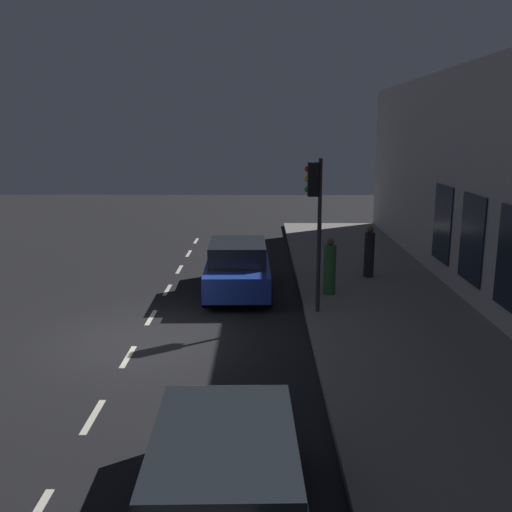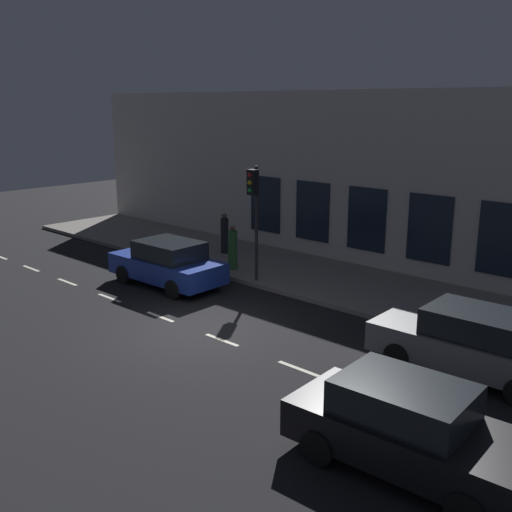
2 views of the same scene
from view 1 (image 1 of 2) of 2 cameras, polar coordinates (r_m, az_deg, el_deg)
name	(u,v)px [view 1 (image 1 of 2)]	position (r m, az deg, el deg)	size (l,w,h in m)	color
ground_plane	(138,340)	(13.57, -11.77, -8.26)	(60.00, 60.00, 0.00)	black
sidewalk	(408,338)	(13.67, 15.04, -7.94)	(4.50, 32.00, 0.15)	gray
lane_centre_line	(128,357)	(12.66, -12.72, -9.83)	(0.12, 27.20, 0.01)	beige
traffic_light	(315,200)	(14.27, 5.94, 5.57)	(0.45, 0.32, 3.94)	#2D2D30
parked_car_0	(238,267)	(16.74, -1.84, -1.16)	(2.00, 4.25, 1.58)	#1E389E
parked_car_2	(225,491)	(6.91, -3.14, -22.51)	(1.96, 4.57, 1.58)	slate
pedestrian_0	(330,268)	(16.33, 7.42, -1.22)	(0.36, 0.36, 1.63)	#336B38
pedestrian_1	(369,253)	(18.43, 11.31, 0.29)	(0.44, 0.44, 1.65)	#232328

